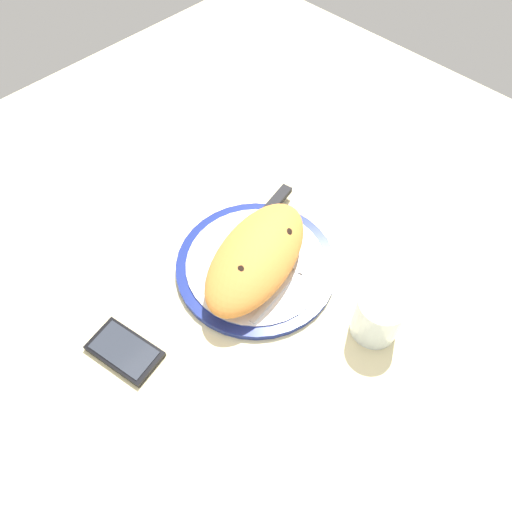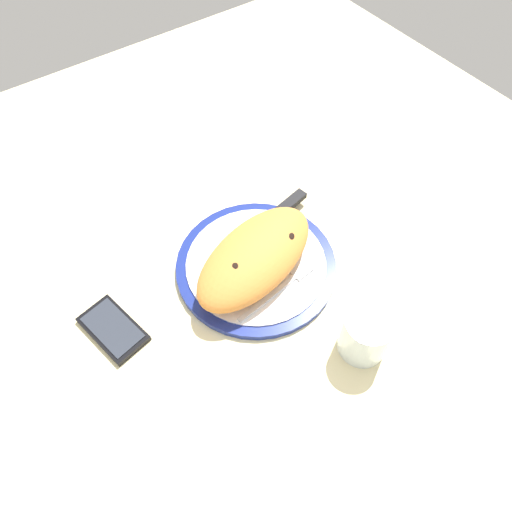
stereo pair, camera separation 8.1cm
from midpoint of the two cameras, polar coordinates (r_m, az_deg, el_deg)
The scene contains 7 objects.
ground_plane at distance 84.68cm, azimuth 2.72°, elevation -2.15°, with size 150.00×150.00×3.00cm, color beige.
plate at distance 82.82cm, azimuth 2.78°, elevation -1.31°, with size 27.75×27.75×1.53cm.
calzone at distance 78.81cm, azimuth 2.79°, elevation -0.31°, with size 27.44×18.85×6.59cm.
fork at distance 79.79cm, azimuth 6.19°, elevation -3.74°, with size 16.39×3.37×0.40cm.
knife at distance 88.03cm, azimuth 4.92°, elevation 4.58°, with size 22.79×6.14×1.20cm.
smartphone at distance 79.06cm, azimuth -13.90°, elevation -8.66°, with size 8.44×12.30×1.16cm.
water_glass at distance 75.66cm, azimuth 15.89°, elevation -9.39°, with size 7.49×7.49×8.28cm.
Camera 2 is at (-26.92, -37.82, 69.44)cm, focal length 33.55 mm.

